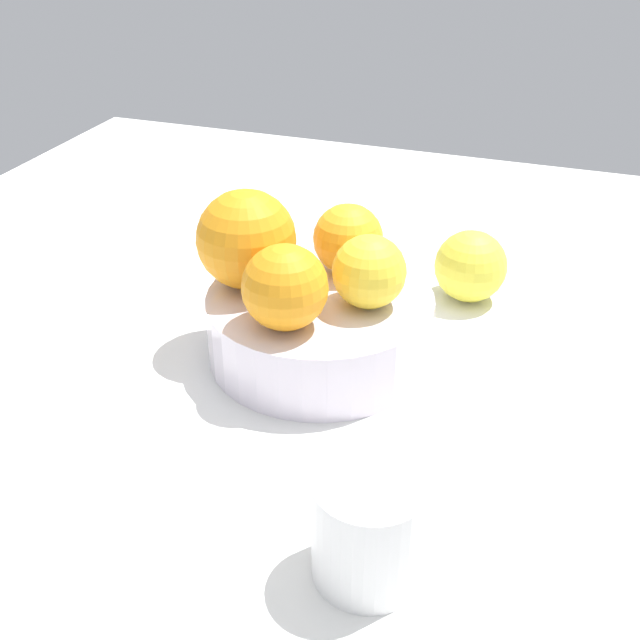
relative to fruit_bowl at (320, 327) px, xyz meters
The scene contains 8 objects.
ground_plane 3.80cm from the fruit_bowl, ahead, with size 110.00×110.00×2.00cm, color white.
fruit_bowl is the anchor object (origin of this frame).
orange_in_bowl_0 8.06cm from the fruit_bowl, 81.82° to the left, with size 6.12×6.12×6.12cm, color #F9A823.
orange_in_bowl_1 9.72cm from the fruit_bowl, behind, with size 8.39×8.39×8.39cm, color orange.
orange_in_bowl_2 7.37cm from the fruit_bowl, ahead, with size 6.02×6.02×6.02cm, color yellow.
orange_in_bowl_3 8.35cm from the fruit_bowl, 100.65° to the right, with size 6.73×6.73×6.73cm, color orange.
orange_loose_0 17.60cm from the fruit_bowl, 54.10° to the left, with size 6.95×6.95×6.95cm, color yellow.
ceramic_cup 23.96cm from the fruit_bowl, 63.74° to the right, with size 6.84×6.84×7.14cm, color white.
Camera 1 is at (18.84, -53.67, 37.90)cm, focal length 44.01 mm.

